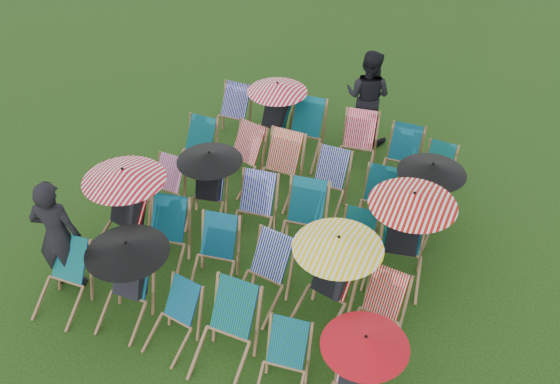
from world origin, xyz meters
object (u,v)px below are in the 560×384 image
at_px(deckchair_0, 61,280).
at_px(deckchair_5, 357,373).
at_px(deckchair_29, 435,173).
at_px(person_left, 58,236).
at_px(person_rear, 368,96).

relative_size(deckchair_0, deckchair_5, 0.79).
height_order(deckchair_29, person_left, person_left).
relative_size(deckchair_5, person_rear, 0.65).
xyz_separation_m(deckchair_0, person_left, (-0.23, 0.34, 0.44)).
relative_size(deckchair_0, person_rear, 0.52).
xyz_separation_m(deckchair_29, person_left, (-4.24, -4.27, 0.50)).
xyz_separation_m(deckchair_29, person_rear, (-1.60, 1.15, 0.50)).
bearing_deg(deckchair_0, person_left, 120.25).
distance_m(deckchair_5, person_rear, 5.89).
xyz_separation_m(person_left, person_rear, (2.64, 5.42, -0.01)).
bearing_deg(person_rear, deckchair_5, 111.03).
height_order(deckchair_5, deckchair_29, deckchair_5).
relative_size(deckchair_0, person_left, 0.51).
bearing_deg(deckchair_5, person_rear, 101.06).
relative_size(deckchair_29, person_left, 0.45).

